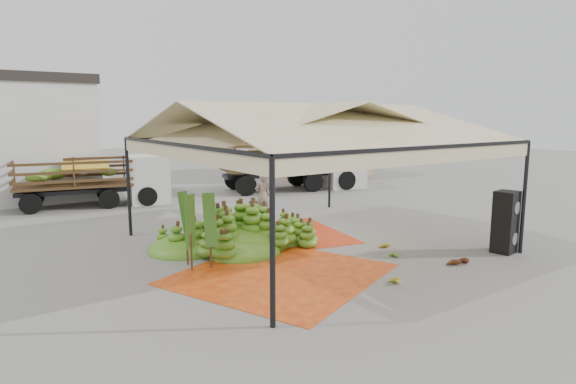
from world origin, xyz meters
TOP-DOWN VIEW (x-y plane):
  - ground at (0.00, 0.00)m, footprint 90.00×90.00m
  - canopy_tent at (0.00, 0.00)m, footprint 8.10×8.10m
  - building_tan at (10.00, 13.00)m, footprint 6.30×5.30m
  - tarp_left at (-2.29, -1.72)m, footprint 5.60×5.48m
  - tarp_right at (-0.09, 1.33)m, footprint 4.26×4.40m
  - banana_heap at (-1.76, 1.13)m, footprint 5.79×5.06m
  - hand_yellow_a at (-0.65, -3.70)m, footprint 0.53×0.47m
  - hand_yellow_b at (1.32, -1.58)m, footprint 0.50×0.47m
  - hand_red_a at (1.84, -3.70)m, footprint 0.49×0.42m
  - hand_red_b at (1.53, -3.70)m, footprint 0.58×0.55m
  - hand_green at (0.83, -2.29)m, footprint 0.50×0.46m
  - hanging_bunches at (0.83, 0.68)m, footprint 4.74×0.24m
  - speaker_stack at (3.70, -3.70)m, footprint 0.68×0.62m
  - banana_leaves at (-3.70, -0.20)m, footprint 0.96×1.36m
  - vendor at (0.85, 4.02)m, footprint 0.65×0.51m
  - truck_left at (-3.40, 9.78)m, footprint 6.10×3.07m
  - truck_right at (5.93, 8.66)m, footprint 7.46×4.07m

SIDE VIEW (x-z plane):
  - ground at x=0.00m, z-range 0.00..0.00m
  - banana_leaves at x=-3.70m, z-range -1.85..1.85m
  - tarp_right at x=-0.09m, z-range 0.00..0.01m
  - tarp_left at x=-2.29m, z-range 0.00..0.01m
  - hand_yellow_b at x=1.32m, z-range 0.00..0.18m
  - hand_green at x=0.83m, z-range 0.00..0.19m
  - hand_yellow_a at x=-0.65m, z-range 0.00..0.20m
  - hand_red_b at x=1.53m, z-range 0.00..0.20m
  - hand_red_a at x=1.84m, z-range 0.00..0.21m
  - banana_heap at x=-1.76m, z-range 0.00..1.10m
  - vendor at x=0.85m, z-range 0.00..1.59m
  - speaker_stack at x=3.70m, z-range 0.00..1.68m
  - truck_left at x=-3.40m, z-range 0.23..2.23m
  - truck_right at x=5.93m, z-range 0.28..2.72m
  - building_tan at x=10.00m, z-range 0.02..4.12m
  - hanging_bunches at x=0.83m, z-range 2.52..2.72m
  - canopy_tent at x=0.00m, z-range 1.30..5.30m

